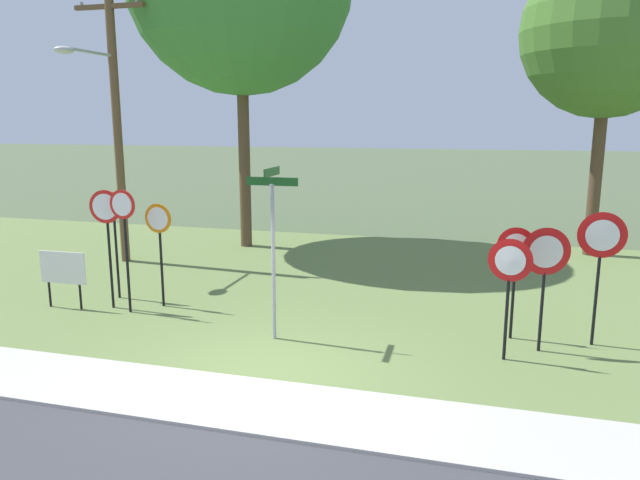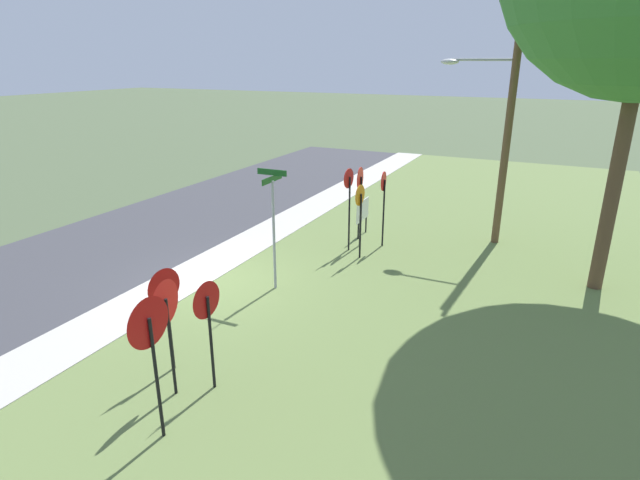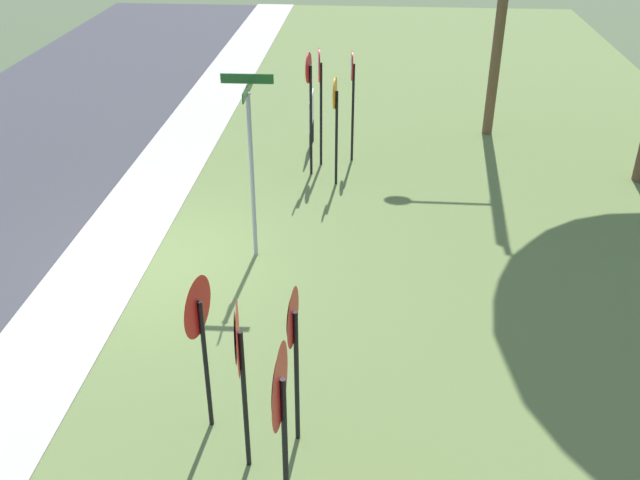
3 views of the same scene
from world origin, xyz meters
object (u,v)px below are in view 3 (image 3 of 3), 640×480
object	(u,v)px
stop_sign_far_center	(320,82)
stop_sign_near_right	(335,110)
notice_board	(311,113)
yield_sign_far_right	(238,351)
stop_sign_far_left	(309,90)
yield_sign_far_left	(280,404)
street_name_post	(251,154)
yield_sign_near_left	(293,333)
yield_sign_near_right	(198,321)
stop_sign_near_left	(352,85)

from	to	relation	value
stop_sign_far_center	stop_sign_near_right	bearing A→B (deg)	15.12
notice_board	stop_sign_near_right	bearing A→B (deg)	17.36
stop_sign_far_center	yield_sign_far_right	world-z (taller)	stop_sign_far_center
stop_sign_far_left	stop_sign_far_center	bearing A→B (deg)	167.29
yield_sign_far_left	notice_board	world-z (taller)	yield_sign_far_left
stop_sign_far_left	street_name_post	world-z (taller)	street_name_post
stop_sign_far_center	street_name_post	distance (m)	4.09
yield_sign_near_left	yield_sign_near_right	bearing A→B (deg)	-93.71
street_name_post	notice_board	world-z (taller)	street_name_post
stop_sign_near_left	street_name_post	bearing A→B (deg)	-23.44
stop_sign_far_center	notice_board	world-z (taller)	stop_sign_far_center
stop_sign_near_right	yield_sign_far_left	distance (m)	8.68
yield_sign_far_right	notice_board	distance (m)	9.74
stop_sign_near_left	stop_sign_near_right	distance (m)	1.33
yield_sign_near_left	stop_sign_near_left	bearing A→B (deg)	-178.10
yield_sign_near_left	yield_sign_far_right	bearing A→B (deg)	-44.64
stop_sign_near_right	stop_sign_far_center	size ratio (longest dim) A/B	0.88
stop_sign_near_right	stop_sign_far_left	world-z (taller)	stop_sign_far_left
yield_sign_near_right	notice_board	world-z (taller)	yield_sign_near_right
street_name_post	yield_sign_far_left	bearing A→B (deg)	10.90
yield_sign_near_left	yield_sign_far_left	world-z (taller)	yield_sign_far_left
yield_sign_far_left	stop_sign_near_right	bearing A→B (deg)	-177.39
stop_sign_far_left	yield_sign_near_right	world-z (taller)	stop_sign_far_left
stop_sign_near_left	stop_sign_far_left	bearing A→B (deg)	-50.08
stop_sign_near_left	stop_sign_far_center	bearing A→B (deg)	-70.79
stop_sign_far_center	street_name_post	xyz separation A→B (m)	(4.01, -0.79, 0.01)
stop_sign_far_center	yield_sign_far_left	xyz separation A→B (m)	(9.68, 0.41, -0.04)
yield_sign_near_right	yield_sign_far_left	bearing A→B (deg)	46.24
notice_board	stop_sign_far_left	bearing A→B (deg)	2.75
stop_sign_near_right	yield_sign_near_left	xyz separation A→B (m)	(7.27, -0.03, -0.06)
stop_sign_near_right	yield_sign_near_right	world-z (taller)	stop_sign_near_right
stop_sign_near_left	stop_sign_far_center	distance (m)	0.75
stop_sign_near_left	yield_sign_far_left	world-z (taller)	stop_sign_near_left
yield_sign_far_left	stop_sign_far_left	bearing A→B (deg)	-173.90
stop_sign_far_left	yield_sign_far_right	world-z (taller)	stop_sign_far_left
stop_sign_far_center	street_name_post	bearing A→B (deg)	-17.53
yield_sign_near_left	street_name_post	xyz separation A→B (m)	(-4.25, -1.15, 0.32)
stop_sign_near_right	yield_sign_far_left	bearing A→B (deg)	2.66
stop_sign_far_left	stop_sign_near_left	bearing A→B (deg)	139.30
stop_sign_far_left	yield_sign_far_right	xyz separation A→B (m)	(8.19, 0.01, -0.21)
stop_sign_far_left	yield_sign_near_right	size ratio (longest dim) A/B	1.24
stop_sign_far_center	yield_sign_near_left	world-z (taller)	stop_sign_far_center
stop_sign_far_center	notice_board	size ratio (longest dim) A/B	2.06
stop_sign_near_left	stop_sign_near_right	world-z (taller)	stop_sign_near_left
stop_sign_near_left	yield_sign_far_left	distance (m)	9.98
stop_sign_near_left	street_name_post	distance (m)	4.55
yield_sign_far_left	street_name_post	xyz separation A→B (m)	(-5.66, -1.20, 0.05)
street_name_post	yield_sign_near_right	bearing A→B (deg)	-0.08
street_name_post	notice_board	xyz separation A→B (m)	(-4.99, 0.52, -1.05)
stop_sign_far_center	yield_sign_far_right	size ratio (longest dim) A/B	1.16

